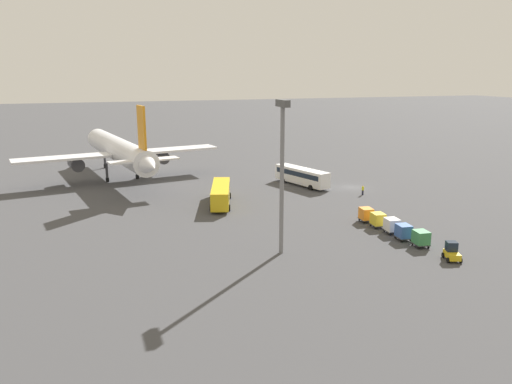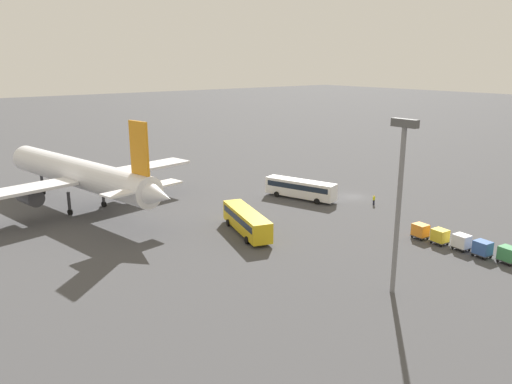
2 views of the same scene
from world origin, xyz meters
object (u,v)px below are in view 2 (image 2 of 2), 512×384
at_px(shuttle_bus_near, 300,188).
at_px(cargo_cart_blue, 483,248).
at_px(cargo_cart_yellow, 440,236).
at_px(airplane, 80,174).
at_px(worker_person, 374,200).
at_px(cargo_cart_white, 462,241).
at_px(cargo_cart_orange, 420,230).
at_px(shuttle_bus_far, 246,220).
at_px(cargo_cart_green, 508,254).

relative_size(shuttle_bus_near, cargo_cart_blue, 6.07).
relative_size(cargo_cart_blue, cargo_cart_yellow, 1.00).
distance_m(airplane, shuttle_bus_near, 36.60).
height_order(worker_person, cargo_cart_yellow, cargo_cart_yellow).
relative_size(cargo_cart_white, cargo_cart_yellow, 1.00).
height_order(worker_person, cargo_cart_orange, cargo_cart_orange).
xyz_separation_m(shuttle_bus_near, cargo_cart_blue, (-33.40, 0.68, -0.79)).
distance_m(airplane, cargo_cart_yellow, 54.84).
distance_m(shuttle_bus_near, cargo_cart_yellow, 27.71).
bearing_deg(worker_person, shuttle_bus_far, 85.81).
height_order(cargo_cart_blue, cargo_cart_yellow, same).
xyz_separation_m(shuttle_bus_far, cargo_cart_blue, (-24.85, -17.49, -0.73)).
relative_size(worker_person, cargo_cart_white, 0.81).
xyz_separation_m(cargo_cart_green, cargo_cart_blue, (2.86, 0.51, 0.00)).
bearing_deg(airplane, cargo_cart_white, -156.55).
xyz_separation_m(worker_person, cargo_cart_white, (-20.14, 7.58, 0.32)).
bearing_deg(shuttle_bus_near, cargo_cart_green, 162.52).
relative_size(airplane, cargo_cart_green, 21.30).
height_order(shuttle_bus_far, cargo_cart_white, shuttle_bus_far).
distance_m(shuttle_bus_near, cargo_cart_white, 30.56).
relative_size(worker_person, cargo_cart_orange, 0.81).
distance_m(cargo_cart_green, cargo_cart_orange, 11.46).
height_order(cargo_cart_green, cargo_cart_white, same).
bearing_deg(cargo_cart_green, cargo_cart_yellow, 4.47).
bearing_deg(cargo_cart_orange, worker_person, -29.18).
distance_m(shuttle_bus_near, worker_person, 12.63).
distance_m(shuttle_bus_near, shuttle_bus_far, 20.08).
bearing_deg(airplane, cargo_cart_blue, -158.21).
height_order(shuttle_bus_near, worker_person, shuttle_bus_near).
relative_size(shuttle_bus_near, cargo_cart_white, 6.07).
bearing_deg(airplane, shuttle_bus_near, -128.15).
bearing_deg(shuttle_bus_near, shuttle_bus_far, 97.98).
relative_size(shuttle_bus_near, shuttle_bus_far, 1.01).
bearing_deg(cargo_cart_blue, cargo_cart_yellow, 1.58).
bearing_deg(cargo_cart_white, cargo_cart_green, -176.55).
xyz_separation_m(shuttle_bus_near, cargo_cart_orange, (-24.83, 0.99, -0.79)).
xyz_separation_m(airplane, shuttle_bus_near, (-17.10, -32.12, -3.88)).
xyz_separation_m(worker_person, cargo_cart_green, (-25.86, 7.23, 0.32)).
bearing_deg(cargo_cart_blue, airplane, 31.91).
bearing_deg(cargo_cart_yellow, worker_person, -24.57).
bearing_deg(shuttle_bus_far, cargo_cart_white, -124.36).
height_order(airplane, cargo_cart_green, airplane).
bearing_deg(cargo_cart_blue, shuttle_bus_far, 35.14).
xyz_separation_m(airplane, cargo_cart_white, (-47.65, -31.62, -4.67)).
bearing_deg(worker_person, cargo_cart_white, 159.38).
bearing_deg(airplane, cargo_cart_yellow, -155.18).
bearing_deg(cargo_cart_blue, cargo_cart_white, -3.36).
bearing_deg(worker_person, shuttle_bus_near, 34.21).
relative_size(shuttle_bus_near, cargo_cart_yellow, 6.07).
height_order(cargo_cart_green, cargo_cart_yellow, same).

